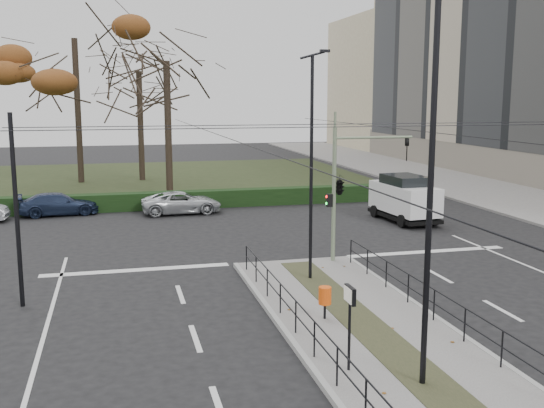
{
  "coord_description": "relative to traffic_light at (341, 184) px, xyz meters",
  "views": [
    {
      "loc": [
        -6.61,
        -18.36,
        6.45
      ],
      "look_at": [
        -0.28,
        7.22,
        2.0
      ],
      "focal_mm": 42.0,
      "sensor_mm": 36.0,
      "label": 1
    }
  ],
  "objects": [
    {
      "name": "catenary",
      "position": [
        -1.8,
        -2.88,
        0.27
      ],
      "size": [
        20.0,
        34.0,
        6.0
      ],
      "color": "black",
      "rests_on": "ground"
    },
    {
      "name": "bare_tree_center",
      "position": [
        -6.42,
        27.08,
        4.62
      ],
      "size": [
        6.96,
        6.96,
        10.99
      ],
      "color": "black",
      "rests_on": "park"
    },
    {
      "name": "litter_bin",
      "position": [
        -2.73,
        -6.22,
        -2.33
      ],
      "size": [
        0.37,
        0.37,
        0.94
      ],
      "color": "black",
      "rests_on": "median_island"
    },
    {
      "name": "ground",
      "position": [
        -1.8,
        -4.5,
        -3.15
      ],
      "size": [
        140.0,
        140.0,
        0.0
      ],
      "primitive_type": "plane",
      "color": "black",
      "rests_on": "ground"
    },
    {
      "name": "traffic_light",
      "position": [
        0.0,
        0.0,
        0.0
      ],
      "size": [
        3.51,
        2.02,
        5.17
      ],
      "color": "gray",
      "rests_on": "median_island"
    },
    {
      "name": "hedge",
      "position": [
        -7.8,
        14.1,
        -2.65
      ],
      "size": [
        38.0,
        1.0,
        1.0
      ],
      "primitive_type": "cube",
      "color": "black",
      "rests_on": "ground"
    },
    {
      "name": "streetlamp_median_far",
      "position": [
        -1.89,
        -2.18,
        1.0
      ],
      "size": [
        0.66,
        0.13,
        7.87
      ],
      "color": "black",
      "rests_on": "median_island"
    },
    {
      "name": "bare_tree_near",
      "position": [
        -5.02,
        18.73,
        4.93
      ],
      "size": [
        7.41,
        7.41,
        11.43
      ],
      "color": "black",
      "rests_on": "park"
    },
    {
      "name": "rust_tree",
      "position": [
        -10.96,
        26.8,
        7.51
      ],
      "size": [
        9.82,
        9.82,
        13.89
      ],
      "color": "black",
      "rests_on": "park"
    },
    {
      "name": "sidewalk_east",
      "position": [
        16.2,
        17.5,
        -3.08
      ],
      "size": [
        8.0,
        90.0,
        0.14
      ],
      "primitive_type": "cube",
      "color": "slate",
      "rests_on": "ground"
    },
    {
      "name": "median_railing",
      "position": [
        -1.8,
        -7.1,
        -2.17
      ],
      "size": [
        4.14,
        13.24,
        0.92
      ],
      "color": "black",
      "rests_on": "median_island"
    },
    {
      "name": "park",
      "position": [
        -7.8,
        27.5,
        -3.1
      ],
      "size": [
        38.0,
        26.0,
        0.1
      ],
      "primitive_type": "cube",
      "color": "#232D16",
      "rests_on": "ground"
    },
    {
      "name": "parked_car_fourth",
      "position": [
        -4.9,
        12.38,
        -2.53
      ],
      "size": [
        4.49,
        2.18,
        1.23
      ],
      "primitive_type": "imported",
      "rotation": [
        0.0,
        0.0,
        1.6
      ],
      "color": "#B8BBC0",
      "rests_on": "ground"
    },
    {
      "name": "white_van",
      "position": [
        6.19,
        7.31,
        -1.88
      ],
      "size": [
        2.36,
        4.68,
        2.43
      ],
      "color": "white",
      "rests_on": "ground"
    },
    {
      "name": "info_panel",
      "position": [
        -3.31,
        -9.67,
        -1.41
      ],
      "size": [
        0.12,
        0.53,
        2.03
      ],
      "color": "black",
      "rests_on": "median_island"
    },
    {
      "name": "parked_car_third",
      "position": [
        -11.55,
        13.5,
        -2.53
      ],
      "size": [
        4.44,
        2.2,
        1.24
      ],
      "primitive_type": "imported",
      "rotation": [
        0.0,
        0.0,
        1.68
      ],
      "color": "#1C2742",
      "rests_on": "ground"
    },
    {
      "name": "median_island",
      "position": [
        -1.8,
        -7.0,
        -3.08
      ],
      "size": [
        4.4,
        15.0,
        0.14
      ],
      "primitive_type": "cube",
      "color": "slate",
      "rests_on": "ground"
    },
    {
      "name": "streetlamp_median_near",
      "position": [
        -1.94,
        -10.75,
        1.65
      ],
      "size": [
        0.77,
        0.16,
        9.17
      ],
      "color": "black",
      "rests_on": "median_island"
    }
  ]
}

